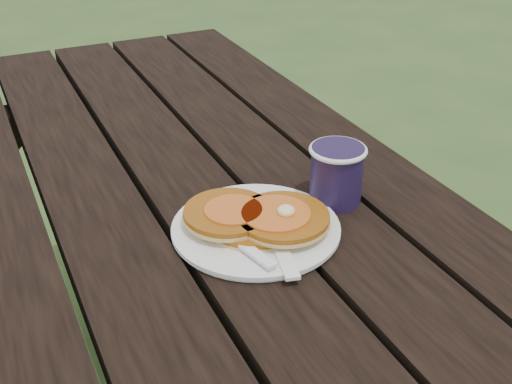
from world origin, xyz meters
name	(u,v)px	position (x,y,z in m)	size (l,w,h in m)	color
plate	(256,229)	(0.04, -0.09, 0.76)	(0.24, 0.24, 0.01)	white
pancake_stack	(257,218)	(0.04, -0.09, 0.77)	(0.20, 0.17, 0.04)	#A15712
knife	(277,240)	(0.05, -0.14, 0.76)	(0.02, 0.18, 0.01)	white
fork	(247,248)	(0.00, -0.14, 0.77)	(0.03, 0.16, 0.01)	white
coffee_cup	(337,171)	(0.19, -0.06, 0.80)	(0.09, 0.09, 0.09)	#1E1336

